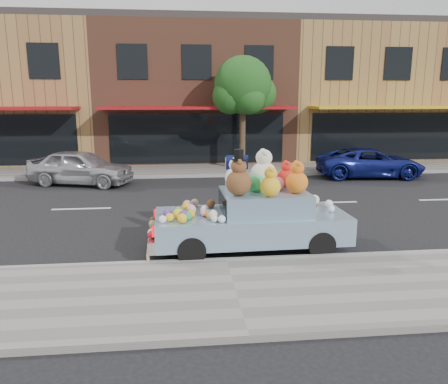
{
  "coord_description": "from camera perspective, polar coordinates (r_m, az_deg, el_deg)",
  "views": [
    {
      "loc": [
        -0.93,
        -13.53,
        3.45
      ],
      "look_at": [
        0.09,
        -3.65,
        1.25
      ],
      "focal_mm": 35.0,
      "sensor_mm": 36.0,
      "label": 1
    }
  ],
  "objects": [
    {
      "name": "storefront_right",
      "position": [
        27.75,
        17.7,
        12.31
      ],
      "size": [
        10.0,
        9.8,
        7.3
      ],
      "color": "olive",
      "rests_on": "ground"
    },
    {
      "name": "ground",
      "position": [
        14.0,
        -1.92,
        -1.8
      ],
      "size": [
        120.0,
        120.0,
        0.0
      ],
      "primitive_type": "plane",
      "color": "black",
      "rests_on": "ground"
    },
    {
      "name": "car_blue",
      "position": [
        19.86,
        18.53,
        3.66
      ],
      "size": [
        4.66,
        2.45,
        1.25
      ],
      "primitive_type": "imported",
      "rotation": [
        0.0,
        0.0,
        1.49
      ],
      "color": "navy",
      "rests_on": "ground"
    },
    {
      "name": "car_silver",
      "position": [
        18.09,
        -18.22,
        3.1
      ],
      "size": [
        4.39,
        2.78,
        1.39
      ],
      "primitive_type": "imported",
      "rotation": [
        0.0,
        0.0,
        1.27
      ],
      "color": "#BAB9BF",
      "rests_on": "ground"
    },
    {
      "name": "near_kerb",
      "position": [
        9.23,
        0.3,
        -9.04
      ],
      "size": [
        60.0,
        0.12,
        0.13
      ],
      "primitive_type": "cube",
      "color": "gray",
      "rests_on": "ground"
    },
    {
      "name": "storefront_mid",
      "position": [
        25.52,
        -3.93,
        12.88
      ],
      "size": [
        10.0,
        9.8,
        7.3
      ],
      "color": "brown",
      "rests_on": "ground"
    },
    {
      "name": "art_car",
      "position": [
        9.92,
        3.76,
        -2.9
      ],
      "size": [
        4.53,
        1.87,
        2.34
      ],
      "rotation": [
        0.0,
        0.0,
        0.03
      ],
      "color": "black",
      "rests_on": "ground"
    },
    {
      "name": "street_tree",
      "position": [
        20.3,
        2.53,
        13.15
      ],
      "size": [
        3.0,
        2.7,
        5.22
      ],
      "color": "#38281C",
      "rests_on": "ground"
    },
    {
      "name": "far_kerb",
      "position": [
        18.86,
        -2.99,
        2.12
      ],
      "size": [
        60.0,
        0.12,
        0.13
      ],
      "primitive_type": "cube",
      "color": "gray",
      "rests_on": "ground"
    },
    {
      "name": "far_sidewalk",
      "position": [
        20.34,
        -3.21,
        2.86
      ],
      "size": [
        60.0,
        3.0,
        0.12
      ],
      "primitive_type": "cube",
      "color": "gray",
      "rests_on": "ground"
    },
    {
      "name": "storefront_left",
      "position": [
        27.07,
        -26.07,
        11.65
      ],
      "size": [
        10.0,
        9.8,
        7.3
      ],
      "color": "olive",
      "rests_on": "ground"
    },
    {
      "name": "near_sidewalk",
      "position": [
        7.86,
        1.52,
        -13.06
      ],
      "size": [
        60.0,
        3.0,
        0.12
      ],
      "primitive_type": "cube",
      "color": "gray",
      "rests_on": "ground"
    }
  ]
}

